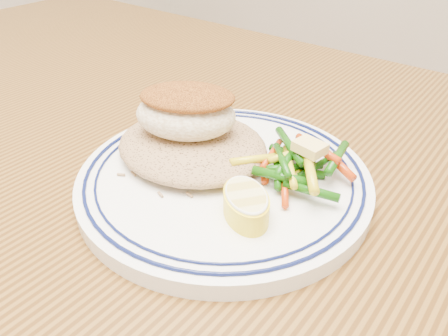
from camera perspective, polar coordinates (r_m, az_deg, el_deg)
dining_table at (r=0.44m, az=-5.11°, el=-14.34°), size 1.50×0.90×0.75m
plate at (r=0.39m, az=-0.00°, el=-1.30°), size 0.26×0.26×0.02m
rice_pilaf at (r=0.40m, az=-4.20°, el=3.34°), size 0.14×0.13×0.03m
fish_fillet at (r=0.39m, az=-4.97°, el=7.49°), size 0.11×0.10×0.05m
vegetable_pile at (r=0.37m, az=9.47°, el=0.60°), size 0.09×0.09×0.03m
butter_pat at (r=0.37m, az=11.15°, el=2.69°), size 0.03×0.02×0.01m
lemon_wedge at (r=0.33m, az=2.89°, el=-4.59°), size 0.07×0.07×0.02m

